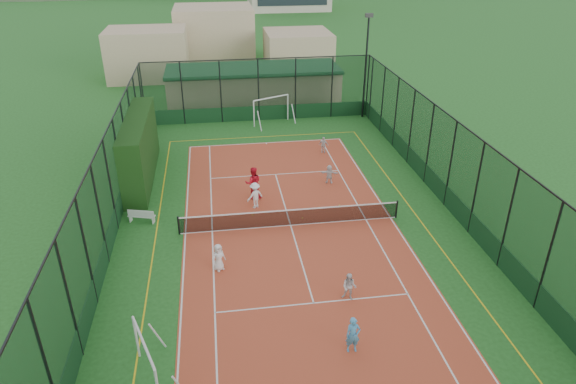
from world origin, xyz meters
The scene contains 18 objects.
ground centered at (0.00, 0.00, 0.00)m, with size 300.00×300.00×0.00m, color #22571D.
court_slab centered at (0.00, 0.00, 0.01)m, with size 11.17×23.97×0.01m, color #B94429.
tennis_net centered at (0.00, 0.00, 0.53)m, with size 11.67×0.12×1.06m, color black, non-canonical shape.
perimeter_fence centered at (0.00, 0.00, 2.50)m, with size 18.12×34.12×5.00m, color black, non-canonical shape.
floodlight_ne centered at (8.60, 16.60, 4.12)m, with size 0.60×0.26×8.25m, color black, non-canonical shape.
clubhouse centered at (0.00, 22.00, 1.57)m, with size 15.20×7.20×3.15m, color tan, non-canonical shape.
hedge_left centered at (-8.30, 7.28, 1.94)m, with size 1.33×8.87×3.88m, color black.
white_bench centered at (-7.80, 1.52, 0.41)m, with size 1.45×0.40×0.82m, color white, non-canonical shape.
futsal_goal_near centered at (-6.43, -9.68, 0.93)m, with size 0.83×2.87×1.85m, color white, non-canonical shape.
futsal_goal_far centered at (0.89, 16.10, 1.06)m, with size 3.28×0.95×2.12m, color white, non-canonical shape.
child_near_left centered at (-3.84, -3.40, 0.68)m, with size 0.65×0.42×1.34m, color white.
child_near_mid centered at (0.89, -9.26, 0.75)m, with size 0.54×0.36×1.49m, color #4CA3D9.
child_near_right centered at (1.51, -6.34, 0.64)m, with size 0.61×0.48×1.26m, color silver.
child_far_left centered at (-1.67, 2.25, 0.77)m, with size 0.98×0.57×1.52m, color white.
child_far_right centered at (3.77, 9.46, 0.59)m, with size 0.68×0.28×1.16m, color silver.
child_far_back centered at (3.12, 4.72, 0.60)m, with size 1.09×0.35×1.18m, color white.
coach centered at (-1.66, 3.40, 0.98)m, with size 0.95×0.74×1.95m, color red.
tennis_balls centered at (0.64, 1.24, 0.04)m, with size 5.03×1.16×0.07m.
Camera 1 is at (-3.56, -23.04, 13.99)m, focal length 32.00 mm.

